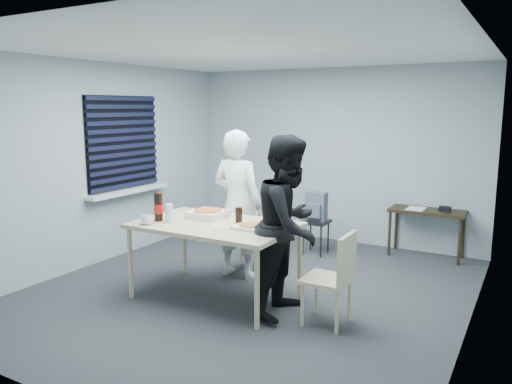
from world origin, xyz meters
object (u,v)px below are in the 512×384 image
Objects in this scene: dining_table at (215,229)px; mug_a at (147,220)px; soda_bottle at (158,207)px; chair_far at (249,229)px; mug_b at (228,213)px; side_table at (427,215)px; backpack at (316,207)px; stool at (316,228)px; person_black at (289,226)px; chair_right at (336,273)px; person_white at (238,204)px.

dining_table is 13.60× the size of mug_a.
soda_bottle is (-0.01, 0.20, 0.10)m from mug_a.
mug_b reaches higher than chair_far.
side_table is 2.48× the size of backpack.
backpack is 1.31× the size of soda_bottle.
stool is at bearing 111.94° from backpack.
side_table is at bearing 54.01° from mug_b.
backpack is at bearing -154.73° from side_table.
mug_b is at bearing -78.47° from chair_far.
soda_bottle is (-1.45, -0.23, 0.08)m from person_black.
chair_right is at bearing -97.73° from person_black.
person_white is at bearing -87.90° from backpack.
mug_a is (-1.96, -0.35, 0.35)m from chair_right.
person_black is 1.47m from soda_bottle.
person_white is (-1.53, 0.75, 0.37)m from chair_right.
mug_a is at bearing -145.77° from dining_table.
person_white is at bearing 107.00° from mug_b.
chair_right is 0.50× the size of person_white.
backpack reaches higher than stool.
mug_a is 0.41× the size of soda_bottle.
mug_b is 0.33× the size of soda_bottle.
mug_a is 1.23× the size of mug_b.
chair_far is 0.91× the size of side_table.
mug_b is (0.12, -0.41, -0.02)m from person_white.
stool is 3.90× the size of mug_a.
person_black is at bearing 146.09° from person_white.
person_black is at bearing -52.62° from backpack.
soda_bottle is at bearing -90.45° from backpack.
chair_right is at bearing 10.15° from mug_a.
mug_a is (-0.58, -0.40, 0.11)m from dining_table.
backpack is (-1.06, 2.04, 0.16)m from chair_right.
chair_far is 1.10m from backpack.
chair_far is at bearing 145.51° from chair_right.
chair_far is 8.90× the size of mug_b.
mug_a is (-0.90, -2.40, 0.49)m from stool.
dining_table is 1.70× the size of side_table.
side_table is at bearing -17.27° from person_black.
person_white reaches higher than mug_a.
stool is 1.59× the size of soda_bottle.
person_white is 1.48m from stool.
dining_table is at bearing 34.23° from mug_a.
person_white and person_black have the same top height.
chair_right is 2.94× the size of soda_bottle.
mug_a is (-1.44, -0.42, -0.02)m from person_black.
person_white reaches higher than dining_table.
person_white reaches higher than stool.
person_black is 2.06m from backpack.
mug_b is at bearing 72.90° from person_black.
backpack is at bearing -90.00° from stool.
backpack reaches higher than side_table.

